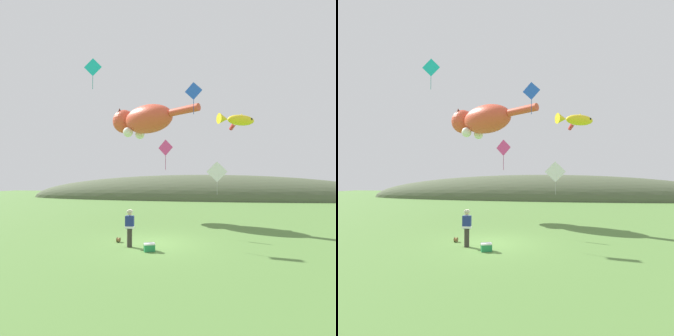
# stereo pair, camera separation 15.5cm
# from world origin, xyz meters

# --- Properties ---
(ground_plane) EXTENTS (120.00, 120.00, 0.00)m
(ground_plane) POSITION_xyz_m (0.00, 0.00, 0.00)
(ground_plane) COLOR #517A38
(distant_hill_ridge) EXTENTS (63.04, 13.05, 8.31)m
(distant_hill_ridge) POSITION_xyz_m (0.00, 32.68, 0.00)
(distant_hill_ridge) COLOR #4C563D
(distant_hill_ridge) RESTS_ON ground
(festival_attendant) EXTENTS (0.44, 0.30, 1.77)m
(festival_attendant) POSITION_xyz_m (-0.95, -0.88, 0.95)
(festival_attendant) COLOR #332D28
(festival_attendant) RESTS_ON ground
(kite_spool) EXTENTS (0.16, 0.24, 0.24)m
(kite_spool) POSITION_xyz_m (-1.83, -0.05, 0.12)
(kite_spool) COLOR olive
(kite_spool) RESTS_ON ground
(picnic_cooler) EXTENTS (0.58, 0.50, 0.36)m
(picnic_cooler) POSITION_xyz_m (0.17, -1.43, 0.18)
(picnic_cooler) COLOR #268C4C
(picnic_cooler) RESTS_ON ground
(kite_giant_cat) EXTENTS (8.23, 5.25, 2.77)m
(kite_giant_cat) POSITION_xyz_m (-3.03, 8.39, 8.30)
(kite_giant_cat) COLOR #E04C33
(kite_fish_windsock) EXTENTS (3.30, 2.33, 1.01)m
(kite_fish_windsock) POSITION_xyz_m (4.83, 8.97, 8.15)
(kite_fish_windsock) COLOR yellow
(kite_tube_streamer) EXTENTS (0.61, 2.68, 0.44)m
(kite_tube_streamer) POSITION_xyz_m (4.68, 12.04, 8.29)
(kite_tube_streamer) COLOR red
(kite_diamond_pink) EXTENTS (1.00, 0.33, 1.94)m
(kite_diamond_pink) POSITION_xyz_m (-0.04, 3.35, 5.25)
(kite_diamond_pink) COLOR #E53F8C
(kite_diamond_teal) EXTENTS (1.22, 0.18, 2.13)m
(kite_diamond_teal) POSITION_xyz_m (-5.02, 3.15, 10.82)
(kite_diamond_teal) COLOR #19BFBF
(kite_diamond_white) EXTENTS (1.52, 0.16, 2.43)m
(kite_diamond_white) POSITION_xyz_m (3.18, 6.53, 3.80)
(kite_diamond_white) COLOR white
(kite_diamond_blue) EXTENTS (1.11, 0.19, 2.02)m
(kite_diamond_blue) POSITION_xyz_m (1.79, 3.06, 8.71)
(kite_diamond_blue) COLOR blue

